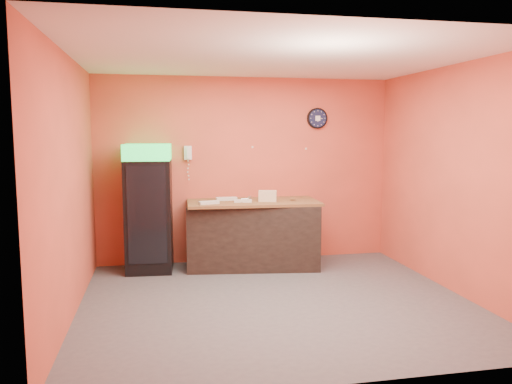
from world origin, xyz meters
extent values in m
plane|color=#47474C|center=(0.00, 0.00, 0.00)|extent=(4.50, 4.50, 0.00)
cube|color=#E1563F|center=(0.00, 2.00, 1.40)|extent=(4.50, 0.02, 2.80)
cube|color=#E1563F|center=(-2.25, 0.00, 1.40)|extent=(0.02, 4.00, 2.80)
cube|color=#E1563F|center=(2.25, 0.00, 1.40)|extent=(0.02, 4.00, 2.80)
cube|color=white|center=(0.00, 0.00, 2.80)|extent=(4.50, 4.00, 0.02)
cube|color=black|center=(-1.46, 1.65, 0.79)|extent=(0.68, 0.68, 1.58)
cube|color=#19D643|center=(-1.46, 1.65, 1.70)|extent=(0.68, 0.68, 0.23)
cube|color=black|center=(-1.44, 1.33, 0.86)|extent=(0.53, 0.06, 1.36)
cube|color=black|center=(0.03, 1.58, 0.47)|extent=(1.98, 1.09, 0.94)
cylinder|color=black|center=(1.12, 1.98, 2.19)|extent=(0.32, 0.05, 0.32)
cylinder|color=#0F1433|center=(1.12, 1.95, 2.19)|extent=(0.27, 0.01, 0.27)
cube|color=white|center=(1.12, 1.94, 2.19)|extent=(0.08, 0.00, 0.08)
cube|color=white|center=(-0.89, 1.96, 1.67)|extent=(0.11, 0.06, 0.20)
cube|color=white|center=(-0.89, 1.91, 1.67)|extent=(0.05, 0.04, 0.17)
cube|color=brown|center=(0.03, 1.58, 0.96)|extent=(1.94, 1.02, 0.04)
cube|color=beige|center=(0.21, 1.44, 1.01)|extent=(0.27, 0.16, 0.05)
cube|color=beige|center=(0.21, 1.44, 1.06)|extent=(0.27, 0.16, 0.05)
cube|color=beige|center=(0.21, 1.44, 1.12)|extent=(0.27, 0.16, 0.05)
cube|color=silver|center=(-0.64, 1.37, 1.00)|extent=(0.30, 0.17, 0.04)
cube|color=silver|center=(-0.14, 1.46, 1.00)|extent=(0.26, 0.14, 0.04)
cube|color=silver|center=(-0.35, 1.71, 1.00)|extent=(0.31, 0.13, 0.04)
cylinder|color=silver|center=(0.01, 1.74, 1.01)|extent=(0.05, 0.05, 0.05)
camera|label=1|loc=(-1.34, -5.51, 1.97)|focal=35.00mm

